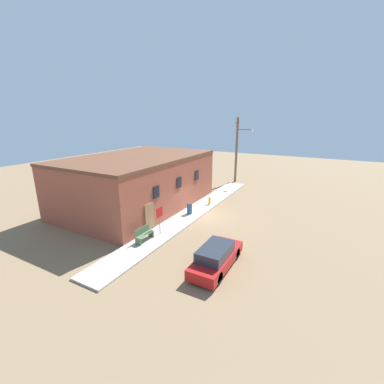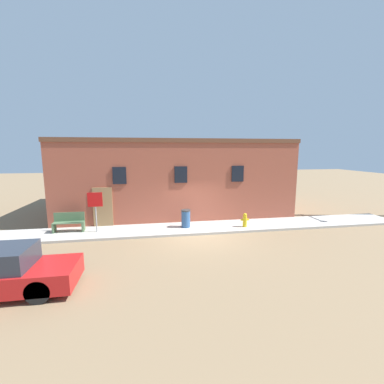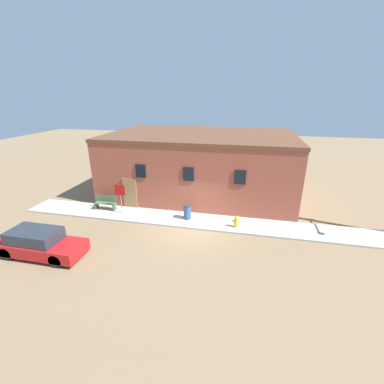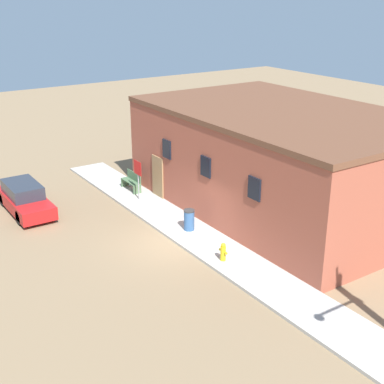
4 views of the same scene
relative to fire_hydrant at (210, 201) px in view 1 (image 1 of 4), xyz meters
name	(u,v)px [view 1 (image 1 of 4)]	position (x,y,z in m)	size (l,w,h in m)	color
ground_plane	(204,215)	(-2.58, -0.65, -0.49)	(80.00, 80.00, 0.00)	#846B4C
sidewalk	(193,213)	(-2.58, 0.40, -0.43)	(23.16, 2.09, 0.12)	#B2ADA3
brick_building	(139,181)	(-3.22, 5.84, 1.90)	(14.04, 8.90, 4.78)	#9E4C38
fire_hydrant	(210,201)	(0.00, 0.00, 0.00)	(0.45, 0.21, 0.74)	gold
stop_sign	(160,216)	(-7.57, 0.38, 1.03)	(0.70, 0.06, 1.99)	gray
bench	(144,234)	(-8.95, 0.73, 0.09)	(1.45, 0.44, 0.94)	#4C6B47
trash_bin	(190,209)	(-3.09, 0.46, 0.10)	(0.48, 0.48, 0.93)	#2D517F
utility_pole	(237,149)	(10.20, 0.92, 3.83)	(1.80, 2.20, 8.13)	brown
parked_car	(216,257)	(-9.44, -4.76, 0.17)	(4.43, 1.60, 1.38)	black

